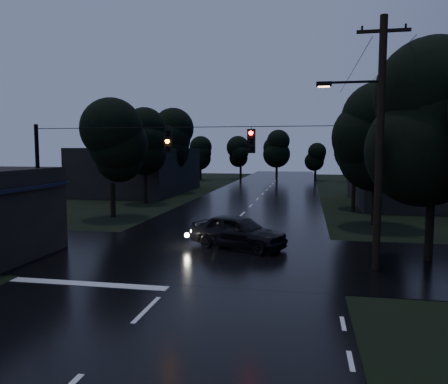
% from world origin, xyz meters
% --- Properties ---
extents(main_road, '(12.00, 120.00, 0.02)m').
position_xyz_m(main_road, '(0.00, 30.00, 0.00)').
color(main_road, black).
rests_on(main_road, ground).
extents(cross_street, '(60.00, 9.00, 0.02)m').
position_xyz_m(cross_street, '(0.00, 12.00, 0.00)').
color(cross_street, black).
rests_on(cross_street, ground).
extents(building_far_right, '(10.00, 14.00, 4.40)m').
position_xyz_m(building_far_right, '(14.00, 34.00, 2.20)').
color(building_far_right, black).
rests_on(building_far_right, ground).
extents(building_far_left, '(10.00, 16.00, 5.00)m').
position_xyz_m(building_far_left, '(-14.00, 40.00, 2.50)').
color(building_far_left, black).
rests_on(building_far_left, ground).
extents(utility_pole_main, '(3.50, 0.30, 10.00)m').
position_xyz_m(utility_pole_main, '(7.41, 11.00, 5.26)').
color(utility_pole_main, black).
rests_on(utility_pole_main, ground).
extents(utility_pole_far, '(2.00, 0.30, 7.50)m').
position_xyz_m(utility_pole_far, '(8.30, 28.00, 3.88)').
color(utility_pole_far, black).
rests_on(utility_pole_far, ground).
extents(anchor_pole_left, '(0.18, 0.18, 6.00)m').
position_xyz_m(anchor_pole_left, '(-7.50, 11.00, 3.00)').
color(anchor_pole_left, black).
rests_on(anchor_pole_left, ground).
extents(span_signals, '(15.00, 0.37, 1.12)m').
position_xyz_m(span_signals, '(0.56, 10.99, 5.24)').
color(span_signals, black).
rests_on(span_signals, ground).
extents(tree_corner_near, '(4.48, 4.48, 9.44)m').
position_xyz_m(tree_corner_near, '(10.00, 13.00, 5.99)').
color(tree_corner_near, black).
rests_on(tree_corner_near, ground).
extents(tree_left_a, '(3.92, 3.92, 8.26)m').
position_xyz_m(tree_left_a, '(-9.00, 22.00, 5.24)').
color(tree_left_a, black).
rests_on(tree_left_a, ground).
extents(tree_left_b, '(4.20, 4.20, 8.85)m').
position_xyz_m(tree_left_b, '(-9.60, 30.00, 5.62)').
color(tree_left_b, black).
rests_on(tree_left_b, ground).
extents(tree_left_c, '(4.48, 4.48, 9.44)m').
position_xyz_m(tree_left_c, '(-10.20, 40.00, 5.99)').
color(tree_left_c, black).
rests_on(tree_left_c, ground).
extents(tree_right_a, '(4.20, 4.20, 8.85)m').
position_xyz_m(tree_right_a, '(9.00, 22.00, 5.62)').
color(tree_right_a, black).
rests_on(tree_right_a, ground).
extents(tree_right_b, '(4.48, 4.48, 9.44)m').
position_xyz_m(tree_right_b, '(9.60, 30.00, 5.99)').
color(tree_right_b, black).
rests_on(tree_right_b, ground).
extents(tree_right_c, '(4.76, 4.76, 10.03)m').
position_xyz_m(tree_right_c, '(10.20, 40.00, 6.37)').
color(tree_right_c, black).
rests_on(tree_right_c, ground).
extents(car, '(5.26, 3.62, 1.66)m').
position_xyz_m(car, '(1.42, 13.84, 0.83)').
color(car, black).
rests_on(car, ground).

